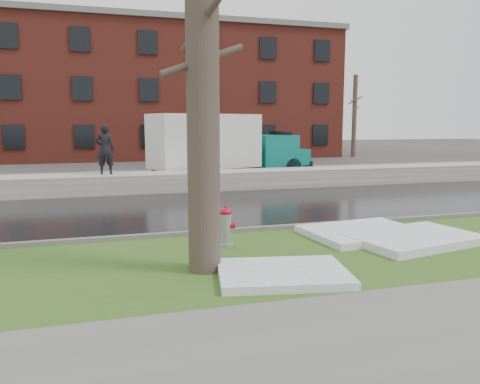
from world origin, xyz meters
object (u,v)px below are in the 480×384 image
object	(u,v)px
tree	(202,65)
fire_hydrant	(226,225)
worker	(105,149)
box_truck	(223,146)

from	to	relation	value
tree	fire_hydrant	bearing A→B (deg)	62.47
worker	box_truck	bearing A→B (deg)	-149.07
tree	box_truck	bearing A→B (deg)	74.23
box_truck	worker	bearing A→B (deg)	-168.70
box_truck	tree	bearing A→B (deg)	-121.95
tree	box_truck	world-z (taller)	tree
fire_hydrant	box_truck	xyz separation A→B (m)	(2.97, 11.77, 1.13)
fire_hydrant	worker	distance (m)	9.38
fire_hydrant	worker	size ratio (longest dim) A/B	0.46
box_truck	worker	size ratio (longest dim) A/B	4.90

